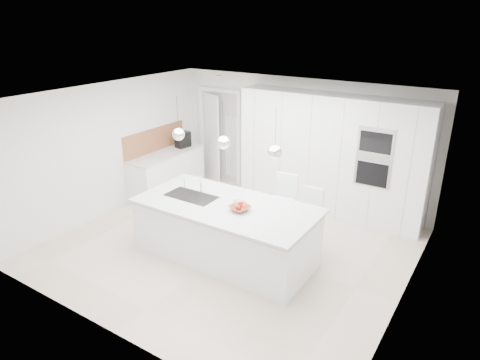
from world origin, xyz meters
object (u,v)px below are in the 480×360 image
Objects in this scene: fruit_bowl at (240,208)px; bar_stool_left at (282,210)px; bar_stool_right at (309,221)px; espresso_machine at (183,140)px; island_base at (225,232)px.

bar_stool_left is (0.23, 0.94, -0.34)m from fruit_bowl.
bar_stool_right is (0.73, 0.92, -0.41)m from fruit_bowl.
fruit_bowl is 0.29× the size of bar_stool_right.
bar_stool_left is at bearing -179.43° from bar_stool_right.
fruit_bowl is 3.51m from espresso_machine.
bar_stool_right is (0.49, -0.02, -0.06)m from bar_stool_left.
fruit_bowl is at bearing -125.64° from bar_stool_right.
fruit_bowl is 1.24m from bar_stool_right.
bar_stool_right is at bearing 40.90° from island_base.
island_base is at bearing -136.43° from bar_stool_right.
fruit_bowl is at bearing -5.27° from island_base.
bar_stool_right is at bearing -7.00° from bar_stool_left.
bar_stool_right is (1.03, 0.89, 0.10)m from island_base.
bar_stool_left is at bearing 59.55° from island_base.
bar_stool_left is (0.53, 0.91, 0.16)m from island_base.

